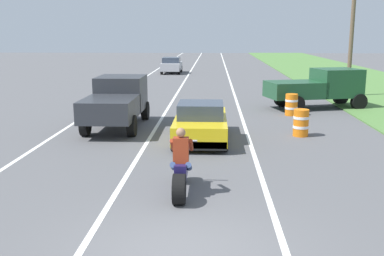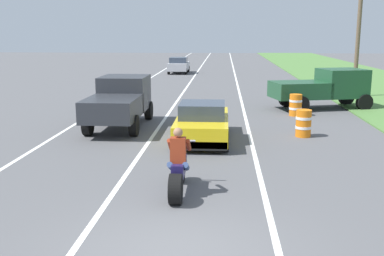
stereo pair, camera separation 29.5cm
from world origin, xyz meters
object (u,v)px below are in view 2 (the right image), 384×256
(pickup_truck_left_lane_dark_grey, at_px, (120,100))
(pickup_truck_right_shoulder_dark_green, at_px, (324,87))
(motorcycle_with_rider, at_px, (178,171))
(distant_car_far_ahead, at_px, (179,65))
(construction_barrel_nearest, at_px, (303,123))
(sports_car_yellow, at_px, (202,123))
(construction_barrel_mid, at_px, (296,105))

(pickup_truck_left_lane_dark_grey, relative_size, pickup_truck_right_shoulder_dark_green, 0.93)
(pickup_truck_right_shoulder_dark_green, bearing_deg, motorcycle_with_rider, -115.06)
(motorcycle_with_rider, distance_m, distant_car_far_ahead, 33.11)
(pickup_truck_left_lane_dark_grey, xyz_separation_m, construction_barrel_nearest, (7.11, -1.26, -0.60))
(sports_car_yellow, bearing_deg, motorcycle_with_rider, -93.03)
(construction_barrel_nearest, distance_m, construction_barrel_mid, 4.35)
(sports_car_yellow, relative_size, pickup_truck_right_shoulder_dark_green, 0.84)
(pickup_truck_left_lane_dark_grey, bearing_deg, sports_car_yellow, -31.29)
(pickup_truck_right_shoulder_dark_green, bearing_deg, construction_barrel_nearest, -107.79)
(pickup_truck_right_shoulder_dark_green, relative_size, distant_car_far_ahead, 1.29)
(pickup_truck_right_shoulder_dark_green, xyz_separation_m, construction_barrel_mid, (-1.73, -2.17, -0.60))
(construction_barrel_nearest, bearing_deg, pickup_truck_right_shoulder_dark_green, 72.21)
(pickup_truck_left_lane_dark_grey, bearing_deg, pickup_truck_right_shoulder_dark_green, 29.73)
(motorcycle_with_rider, height_order, distant_car_far_ahead, motorcycle_with_rider)
(pickup_truck_left_lane_dark_grey, height_order, distant_car_far_ahead, pickup_truck_left_lane_dark_grey)
(pickup_truck_right_shoulder_dark_green, distance_m, distant_car_far_ahead, 22.03)
(sports_car_yellow, xyz_separation_m, construction_barrel_nearest, (3.68, 0.82, -0.13))
(pickup_truck_right_shoulder_dark_green, distance_m, construction_barrel_nearest, 6.86)
(pickup_truck_right_shoulder_dark_green, relative_size, construction_barrel_nearest, 5.14)
(motorcycle_with_rider, relative_size, construction_barrel_nearest, 2.21)
(motorcycle_with_rider, height_order, pickup_truck_right_shoulder_dark_green, pickup_truck_right_shoulder_dark_green)
(construction_barrel_mid, xyz_separation_m, distant_car_far_ahead, (-7.58, 22.14, 0.27))
(construction_barrel_nearest, bearing_deg, sports_car_yellow, -167.41)
(distant_car_far_ahead, bearing_deg, sports_car_yellow, -82.61)
(pickup_truck_right_shoulder_dark_green, distance_m, construction_barrel_mid, 2.84)
(motorcycle_with_rider, xyz_separation_m, pickup_truck_left_lane_dark_grey, (-3.13, 7.73, 0.51))
(pickup_truck_left_lane_dark_grey, distance_m, construction_barrel_mid, 8.10)
(pickup_truck_right_shoulder_dark_green, bearing_deg, sports_car_yellow, -128.20)
(sports_car_yellow, bearing_deg, construction_barrel_mid, 51.93)
(pickup_truck_left_lane_dark_grey, bearing_deg, construction_barrel_mid, 22.41)
(sports_car_yellow, height_order, construction_barrel_mid, sports_car_yellow)
(sports_car_yellow, relative_size, construction_barrel_mid, 4.30)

